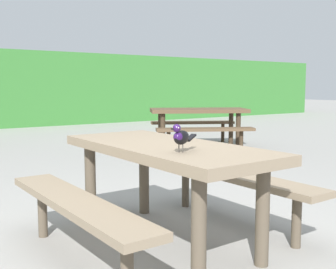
{
  "coord_description": "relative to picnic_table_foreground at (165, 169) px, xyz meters",
  "views": [
    {
      "loc": [
        -1.56,
        -2.36,
        1.15
      ],
      "look_at": [
        -0.03,
        -0.11,
        0.84
      ],
      "focal_mm": 44.63,
      "sensor_mm": 36.0,
      "label": 1
    }
  ],
  "objects": [
    {
      "name": "picnic_table_mid_right",
      "position": [
        3.24,
        3.69,
        0.0
      ],
      "size": [
        2.3,
        2.29,
        0.74
      ],
      "color": "brown",
      "rests_on": "ground"
    },
    {
      "name": "picnic_table_foreground",
      "position": [
        0.0,
        0.0,
        0.0
      ],
      "size": [
        1.73,
        1.82,
        0.74
      ],
      "color": "#84725B",
      "rests_on": "ground"
    },
    {
      "name": "ground_plane",
      "position": [
        -0.12,
        -0.14,
        -0.56
      ],
      "size": [
        60.0,
        60.0,
        0.0
      ],
      "primitive_type": "plane",
      "color": "gray"
    },
    {
      "name": "bird_grackle",
      "position": [
        -0.15,
        -0.4,
        0.29
      ],
      "size": [
        0.27,
        0.15,
        0.18
      ],
      "color": "black",
      "rests_on": "picnic_table_foreground"
    }
  ]
}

